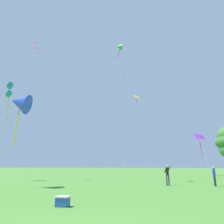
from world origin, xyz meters
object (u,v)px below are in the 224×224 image
at_px(kite_yellow_diamond, 137,100).
at_px(kite_teal_box, 9,91).
at_px(kite_purple_streamer, 200,141).
at_px(picnic_cooler, 63,201).
at_px(kite_green_small, 120,47).
at_px(kite_pink_low, 34,53).
at_px(person_in_red_shirt, 167,173).
at_px(person_with_spool, 214,174).
at_px(kite_blue_delta, 20,103).

height_order(kite_yellow_diamond, kite_teal_box, kite_yellow_diamond).
distance_m(kite_purple_streamer, kite_teal_box, 33.99).
xyz_separation_m(kite_teal_box, picnic_cooler, (14.73, -12.91, -11.31)).
height_order(kite_green_small, kite_teal_box, kite_green_small).
bearing_deg(kite_yellow_diamond, kite_green_small, -91.42).
distance_m(kite_purple_streamer, kite_yellow_diamond, 16.73).
relative_size(kite_pink_low, person_in_red_shirt, 10.54).
bearing_deg(kite_purple_streamer, kite_pink_low, -142.79).
xyz_separation_m(person_with_spool, person_in_red_shirt, (-4.01, -0.21, 0.07)).
height_order(kite_blue_delta, kite_teal_box, kite_teal_box).
bearing_deg(kite_pink_low, picnic_cooler, -48.27).
relative_size(kite_pink_low, kite_teal_box, 1.48).
bearing_deg(person_in_red_shirt, kite_green_small, 141.63).
bearing_deg(kite_teal_box, person_in_red_shirt, -5.71).
bearing_deg(picnic_cooler, kite_green_small, 89.41).
distance_m(kite_green_small, kite_teal_box, 16.17).
xyz_separation_m(kite_purple_streamer, kite_blue_delta, (-20.57, -25.79, 0.91)).
bearing_deg(kite_purple_streamer, kite_teal_box, -145.02).
distance_m(kite_green_small, kite_yellow_diamond, 21.82).
height_order(person_with_spool, picnic_cooler, person_with_spool).
xyz_separation_m(kite_pink_low, picnic_cooler, (11.94, -13.38, -17.05)).
height_order(kite_pink_low, person_in_red_shirt, kite_pink_low).
height_order(kite_purple_streamer, kite_yellow_diamond, kite_yellow_diamond).
relative_size(kite_blue_delta, picnic_cooler, 18.51).
distance_m(person_with_spool, person_in_red_shirt, 4.02).
bearing_deg(person_in_red_shirt, kite_blue_delta, -160.55).
bearing_deg(picnic_cooler, person_with_spool, 50.64).
bearing_deg(kite_pink_low, kite_yellow_diamond, 61.51).
height_order(kite_yellow_diamond, picnic_cooler, kite_yellow_diamond).
relative_size(kite_green_small, person_with_spool, 10.81).
relative_size(kite_teal_box, person_in_red_shirt, 7.11).
distance_m(kite_pink_low, kite_yellow_diamond, 26.48).
distance_m(kite_yellow_diamond, person_with_spool, 31.29).
bearing_deg(kite_blue_delta, kite_yellow_diamond, 74.40).
distance_m(kite_pink_low, person_with_spool, 26.71).
xyz_separation_m(kite_purple_streamer, picnic_cooler, (-12.81, -32.17, -6.16)).
bearing_deg(picnic_cooler, kite_purple_streamer, 68.29).
distance_m(kite_pink_low, picnic_cooler, 24.74).
distance_m(kite_purple_streamer, picnic_cooler, 35.17).
xyz_separation_m(kite_yellow_diamond, kite_teal_box, (-15.42, -23.75, -5.48)).
height_order(kite_teal_box, person_with_spool, kite_teal_box).
height_order(kite_purple_streamer, person_in_red_shirt, kite_purple_streamer).
distance_m(kite_yellow_diamond, picnic_cooler, 40.33).
height_order(kite_green_small, person_in_red_shirt, kite_green_small).
height_order(kite_yellow_diamond, person_with_spool, kite_yellow_diamond).
bearing_deg(kite_purple_streamer, person_in_red_shirt, -109.90).
height_order(kite_yellow_diamond, person_in_red_shirt, kite_yellow_diamond).
distance_m(kite_pink_low, kite_green_small, 12.18).
xyz_separation_m(kite_green_small, person_in_red_shirt, (4.96, -3.93, -16.49)).
xyz_separation_m(kite_blue_delta, picnic_cooler, (7.76, -6.38, -7.07)).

